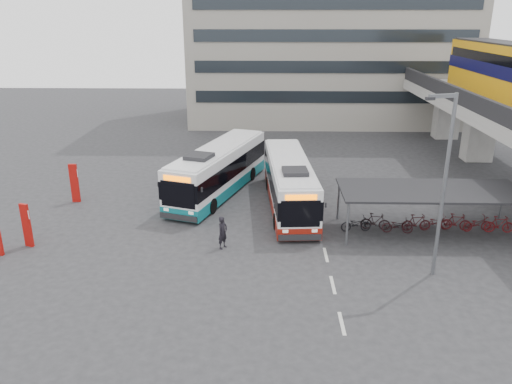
{
  "coord_description": "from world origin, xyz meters",
  "views": [
    {
      "loc": [
        -0.49,
        -23.01,
        11.64
      ],
      "look_at": [
        -1.18,
        3.88,
        2.0
      ],
      "focal_mm": 35.0,
      "sensor_mm": 36.0,
      "label": 1
    }
  ],
  "objects_px": {
    "bus_main": "(289,183)",
    "bus_teal": "(219,170)",
    "pedestrian": "(223,233)",
    "lamp_post": "(443,177)"
  },
  "relations": [
    {
      "from": "bus_teal",
      "to": "lamp_post",
      "type": "relative_size",
      "value": 1.39
    },
    {
      "from": "bus_main",
      "to": "lamp_post",
      "type": "height_order",
      "value": "lamp_post"
    },
    {
      "from": "pedestrian",
      "to": "lamp_post",
      "type": "xyz_separation_m",
      "value": [
        10.08,
        -2.56,
        3.98
      ]
    },
    {
      "from": "bus_main",
      "to": "lamp_post",
      "type": "distance_m",
      "value": 11.33
    },
    {
      "from": "bus_main",
      "to": "bus_teal",
      "type": "height_order",
      "value": "bus_teal"
    },
    {
      "from": "bus_teal",
      "to": "bus_main",
      "type": "bearing_deg",
      "value": -9.6
    },
    {
      "from": "bus_main",
      "to": "bus_teal",
      "type": "xyz_separation_m",
      "value": [
        -4.71,
        2.52,
        0.06
      ]
    },
    {
      "from": "pedestrian",
      "to": "lamp_post",
      "type": "distance_m",
      "value": 11.14
    },
    {
      "from": "bus_main",
      "to": "bus_teal",
      "type": "distance_m",
      "value": 5.34
    },
    {
      "from": "bus_main",
      "to": "pedestrian",
      "type": "height_order",
      "value": "bus_main"
    }
  ]
}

